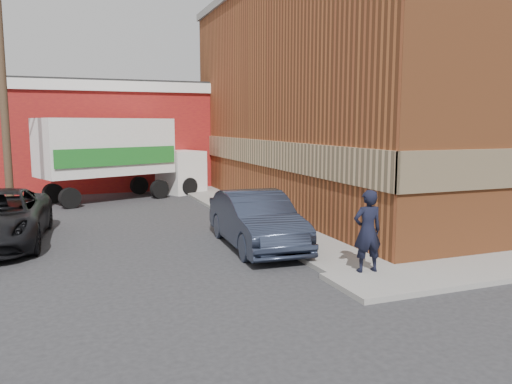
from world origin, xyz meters
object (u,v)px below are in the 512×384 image
object	(u,v)px
utility_pole	(3,83)
sedan	(256,220)
warehouse	(59,135)
box_truck	(121,153)
man	(367,231)
brick_building	(406,95)

from	to	relation	value
utility_pole	sedan	xyz separation A→B (m)	(6.70, -5.83, -3.97)
warehouse	utility_pole	size ratio (longest dim) A/B	1.81
sedan	box_truck	size ratio (longest dim) A/B	0.61
utility_pole	sedan	world-z (taller)	utility_pole
warehouse	man	distance (m)	21.36
brick_building	sedan	distance (m)	11.65
man	brick_building	bearing A→B (deg)	-125.33
sedan	box_truck	xyz separation A→B (m)	(-2.53, 10.60, 1.34)
warehouse	sedan	distance (m)	17.73
warehouse	box_truck	size ratio (longest dim) A/B	2.12
man	utility_pole	bearing A→B (deg)	-43.63
brick_building	box_truck	world-z (taller)	brick_building
warehouse	box_truck	xyz separation A→B (m)	(2.67, -6.23, -0.70)
utility_pole	man	xyz separation A→B (m)	(8.06, -9.25, -3.70)
man	box_truck	distance (m)	14.58
utility_pole	sedan	size ratio (longest dim) A/B	1.91
man	sedan	bearing A→B (deg)	-63.05
man	box_truck	bearing A→B (deg)	-69.17
man	warehouse	bearing A→B (deg)	-66.74
box_truck	brick_building	bearing A→B (deg)	-43.08
warehouse	man	xyz separation A→B (m)	(6.56, -20.25, -1.76)
man	sedan	xyz separation A→B (m)	(-1.36, 3.42, -0.27)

